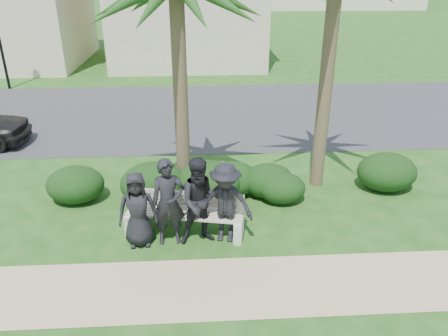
{
  "coord_description": "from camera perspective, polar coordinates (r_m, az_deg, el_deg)",
  "views": [
    {
      "loc": [
        -0.54,
        -7.76,
        5.09
      ],
      "look_at": [
        -0.02,
        1.0,
        0.97
      ],
      "focal_mm": 35.0,
      "sensor_mm": 36.0,
      "label": 1
    }
  ],
  "objects": [
    {
      "name": "footpath",
      "position": [
        7.86,
        1.41,
        -15.22
      ],
      "size": [
        30.0,
        1.6,
        0.01
      ],
      "primitive_type": "cube",
      "color": "tan",
      "rests_on": "ground"
    },
    {
      "name": "man_d",
      "position": [
        8.55,
        0.18,
        -4.64
      ],
      "size": [
        1.2,
        0.86,
        1.69
      ],
      "primitive_type": "imported",
      "rotation": [
        0.0,
        0.0,
        -0.24
      ],
      "color": "black",
      "rests_on": "ground"
    },
    {
      "name": "man_a",
      "position": [
        8.64,
        -11.21,
        -5.35
      ],
      "size": [
        0.8,
        0.56,
        1.55
      ],
      "primitive_type": "imported",
      "rotation": [
        0.0,
        0.0,
        0.09
      ],
      "color": "black",
      "rests_on": "ground"
    },
    {
      "name": "hedge_extra",
      "position": [
        10.16,
        -2.08,
        -1.71
      ],
      "size": [
        1.54,
        1.27,
        1.0
      ],
      "primitive_type": "ellipsoid",
      "color": "black",
      "rests_on": "ground"
    },
    {
      "name": "hedge_b",
      "position": [
        10.22,
        -9.19,
        -1.88
      ],
      "size": [
        1.54,
        1.27,
        1.0
      ],
      "primitive_type": "ellipsoid",
      "color": "black",
      "rests_on": "ground"
    },
    {
      "name": "hedge_a",
      "position": [
        10.76,
        -18.86,
        -1.94
      ],
      "size": [
        1.34,
        1.1,
        0.87
      ],
      "primitive_type": "ellipsoid",
      "color": "black",
      "rests_on": "ground"
    },
    {
      "name": "asphalt_street",
      "position": [
        16.57,
        -1.39,
        7.26
      ],
      "size": [
        160.0,
        8.0,
        0.01
      ],
      "primitive_type": "cube",
      "color": "#2D2D30",
      "rests_on": "ground"
    },
    {
      "name": "hedge_c",
      "position": [
        10.49,
        1.06,
        -1.32
      ],
      "size": [
        1.27,
        1.05,
        0.83
      ],
      "primitive_type": "ellipsoid",
      "color": "black",
      "rests_on": "ground"
    },
    {
      "name": "ground",
      "position": [
        9.3,
        0.49,
        -8.04
      ],
      "size": [
        160.0,
        160.0,
        0.0
      ],
      "primitive_type": "plane",
      "color": "#174714",
      "rests_on": "ground"
    },
    {
      "name": "park_bench",
      "position": [
        9.04,
        -5.18,
        -6.37
      ],
      "size": [
        2.51,
        1.01,
        0.84
      ],
      "rotation": [
        0.0,
        0.0,
        -0.2
      ],
      "color": "#AB9F8F",
      "rests_on": "ground"
    },
    {
      "name": "hedge_d",
      "position": [
        10.48,
        5.83,
        -1.54
      ],
      "size": [
        1.24,
        1.03,
        0.81
      ],
      "primitive_type": "ellipsoid",
      "color": "black",
      "rests_on": "ground"
    },
    {
      "name": "hedge_f",
      "position": [
        11.44,
        20.51,
        -0.34
      ],
      "size": [
        1.45,
        1.2,
        0.95
      ],
      "primitive_type": "ellipsoid",
      "color": "black",
      "rests_on": "ground"
    },
    {
      "name": "man_b",
      "position": [
        8.54,
        -7.27,
        -4.49
      ],
      "size": [
        0.7,
        0.5,
        1.79
      ],
      "primitive_type": "imported",
      "rotation": [
        0.0,
        0.0,
        0.11
      ],
      "color": "black",
      "rests_on": "ground"
    },
    {
      "name": "man_c",
      "position": [
        8.5,
        -2.98,
        -4.41
      ],
      "size": [
        0.97,
        0.8,
        1.81
      ],
      "primitive_type": "imported",
      "rotation": [
        0.0,
        0.0,
        0.14
      ],
      "color": "black",
      "rests_on": "ground"
    },
    {
      "name": "hedge_e",
      "position": [
        10.28,
        7.57,
        -2.5
      ],
      "size": [
        1.1,
        0.91,
        0.72
      ],
      "primitive_type": "ellipsoid",
      "color": "black",
      "rests_on": "ground"
    }
  ]
}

